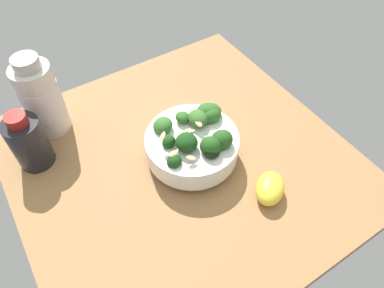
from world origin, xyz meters
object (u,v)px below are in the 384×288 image
(bowl_of_broccoli, at_px, (194,142))
(bottle_short, at_px, (29,142))
(lemon_wedge, at_px, (270,188))
(bottle_tall, at_px, (41,98))

(bowl_of_broccoli, xyz_separation_m, bottle_short, (0.16, 0.26, 0.01))
(lemon_wedge, xyz_separation_m, bottle_short, (0.30, 0.33, 0.04))
(bottle_tall, height_order, bottle_short, bottle_tall)
(bottle_tall, relative_size, bottle_short, 1.41)
(bottle_tall, bearing_deg, lemon_wedge, -143.67)
(bowl_of_broccoli, height_order, bottle_tall, bottle_tall)
(lemon_wedge, bearing_deg, bottle_short, 47.56)
(lemon_wedge, xyz_separation_m, bottle_tall, (0.38, 0.28, 0.06))
(bottle_tall, bearing_deg, bottle_short, 142.79)
(bowl_of_broccoli, bearing_deg, lemon_wedge, -155.27)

